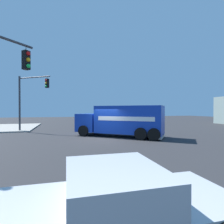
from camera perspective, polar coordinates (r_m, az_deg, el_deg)
name	(u,v)px	position (r m, az deg, el deg)	size (l,w,h in m)	color
ground_plane	(103,139)	(15.03, -2.97, -8.61)	(100.00, 100.00, 0.00)	#2B2B2D
delivery_truck	(122,120)	(16.29, 3.07, -2.72)	(6.97, 7.78, 2.79)	#1438AD
traffic_light_secondary	(29,94)	(21.58, -25.11, 5.09)	(2.51, 3.49, 6.05)	#38383D
pickup_silver	(104,204)	(3.59, -2.56, -27.42)	(2.36, 5.25, 1.38)	#B7BABF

